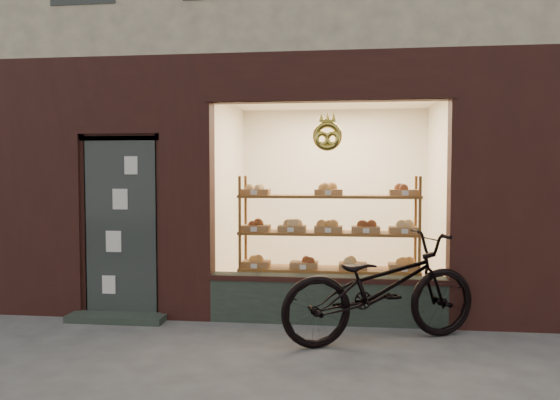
# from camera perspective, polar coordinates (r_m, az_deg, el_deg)

# --- Properties ---
(ground) EXTENTS (90.00, 90.00, 0.00)m
(ground) POSITION_cam_1_polar(r_m,az_deg,el_deg) (4.54, -2.15, -19.69)
(ground) COLOR #444444
(display_shelf) EXTENTS (2.20, 0.45, 1.70)m
(display_shelf) POSITION_cam_1_polar(r_m,az_deg,el_deg) (6.75, 5.08, -4.74)
(display_shelf) COLOR brown
(display_shelf) RESTS_ON ground
(bicycle) EXTENTS (2.26, 1.54, 1.13)m
(bicycle) POSITION_cam_1_polar(r_m,az_deg,el_deg) (5.76, 10.46, -8.97)
(bicycle) COLOR black
(bicycle) RESTS_ON ground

